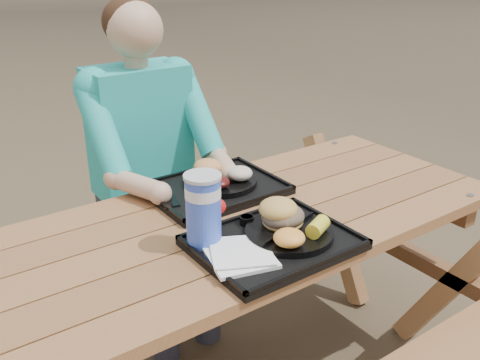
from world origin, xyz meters
TOP-DOWN VIEW (x-y plane):
  - picnic_table at (0.00, 0.00)m, footprint 1.80×1.49m
  - tray_near at (-0.03, -0.21)m, footprint 0.45×0.35m
  - tray_far at (0.04, 0.21)m, footprint 0.45×0.35m
  - plate_near at (0.03, -0.21)m, footprint 0.26×0.26m
  - plate_far at (0.07, 0.22)m, footprint 0.26×0.26m
  - napkin_stack at (-0.16, -0.23)m, footprint 0.21×0.21m
  - soda_cup at (-0.20, -0.10)m, footprint 0.10×0.10m
  - condiment_bbq at (-0.03, -0.08)m, footprint 0.04×0.04m
  - condiment_mustard at (0.04, -0.09)m, footprint 0.04×0.04m
  - sandwich at (0.03, -0.17)m, footprint 0.12×0.12m
  - mac_cheese at (-0.03, -0.28)m, footprint 0.09×0.09m
  - corn_cob at (0.08, -0.28)m, footprint 0.10×0.10m
  - cutlery_far at (-0.13, 0.22)m, footprint 0.06×0.15m
  - burger at (0.05, 0.27)m, footprint 0.11×0.11m
  - baked_beans at (0.02, 0.16)m, footprint 0.08×0.08m
  - potato_salad at (0.12, 0.17)m, footprint 0.09×0.09m
  - diner at (-0.03, 0.64)m, footprint 0.48×0.84m

SIDE VIEW (x-z plane):
  - picnic_table at x=0.00m, z-range 0.00..0.75m
  - diner at x=-0.03m, z-range 0.00..1.28m
  - tray_near at x=-0.03m, z-range 0.75..0.77m
  - tray_far at x=0.04m, z-range 0.75..0.77m
  - cutlery_far at x=-0.13m, z-range 0.77..0.78m
  - napkin_stack at x=-0.16m, z-range 0.77..0.79m
  - plate_near at x=0.03m, z-range 0.77..0.79m
  - plate_far at x=0.07m, z-range 0.77..0.79m
  - condiment_mustard at x=0.04m, z-range 0.77..0.80m
  - condiment_bbq at x=-0.03m, z-range 0.77..0.80m
  - baked_beans at x=0.02m, z-range 0.79..0.83m
  - mac_cheese at x=-0.03m, z-range 0.79..0.83m
  - corn_cob at x=0.08m, z-range 0.79..0.84m
  - potato_salad at x=0.12m, z-range 0.79..0.84m
  - burger at x=0.05m, z-range 0.79..0.88m
  - sandwich at x=0.03m, z-range 0.79..0.92m
  - soda_cup at x=-0.20m, z-range 0.77..0.97m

